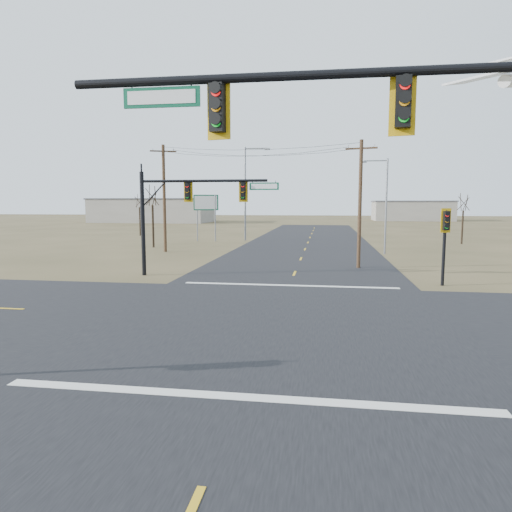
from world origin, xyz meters
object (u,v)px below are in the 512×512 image
Objects in this scene: mast_arm_near at (426,149)px; bare_tree_a at (152,195)px; streetlight_c at (247,188)px; mast_arm_far at (190,201)px; streetlight_a at (384,201)px; pedestal_signal_ne at (446,229)px; utility_pole_near at (360,202)px; highway_sign at (206,208)px; bare_tree_b at (139,201)px; bare_tree_c at (464,202)px; utility_pole_far at (164,197)px.

bare_tree_a is at bearing 129.93° from mast_arm_near.
bare_tree_a is at bearing -117.17° from streetlight_c.
streetlight_a reaches higher than mast_arm_far.
utility_pole_near is at bearing 112.05° from pedestal_signal_ne.
pedestal_signal_ne is 34.70m from highway_sign.
mast_arm_near is at bearing -66.75° from mast_arm_far.
bare_tree_a reaches higher than bare_tree_b.
mast_arm_far is 0.98× the size of utility_pole_near.
pedestal_signal_ne is 31.04m from bare_tree_a.
highway_sign is at bearing 68.05° from bare_tree_a.
mast_arm_near reaches higher than pedestal_signal_ne.
highway_sign is 14.01m from bare_tree_b.
bare_tree_c is at bearing 40.92° from mast_arm_far.
utility_pole_far is (-17.48, 8.53, 0.50)m from utility_pole_near.
highway_sign is at bearing 116.71° from pedestal_signal_ne.
streetlight_c is at bearing 114.86° from mast_arm_near.
mast_arm_near is 32.69m from streetlight_a.
streetlight_c reaches higher than bare_tree_c.
bare_tree_c is at bearing -18.61° from highway_sign.
mast_arm_far is 20.20m from bare_tree_a.
streetlight_a is at bearing -30.77° from streetlight_c.
bare_tree_c is at bearing 62.17° from pedestal_signal_ne.
utility_pole_far is at bearing 134.71° from pedestal_signal_ne.
utility_pole_far is (-21.66, 15.12, 2.01)m from pedestal_signal_ne.
highway_sign is at bearing -32.97° from bare_tree_b.
mast_arm_near is 40.53m from bare_tree_a.
utility_pole_far is at bearing -55.44° from bare_tree_a.
highway_sign is at bearing -178.98° from bare_tree_c.
utility_pole_far is 12.63m from highway_sign.
streetlight_c is at bearing 177.00° from bare_tree_c.
bare_tree_b is (-8.26, 16.20, -0.49)m from bare_tree_a.
utility_pole_near is 23.76m from bare_tree_a.
utility_pole_near is at bearing 99.71° from mast_arm_near.
mast_arm_near is 22.88m from utility_pole_near.
pedestal_signal_ne is at bearing 85.00° from mast_arm_near.
mast_arm_far is at bearing -64.37° from utility_pole_far.
streetlight_a is 1.25× the size of bare_tree_a.
streetlight_c reaches higher than utility_pole_near.
mast_arm_far is 36.02m from bare_tree_c.
bare_tree_b is at bearing 118.59° from utility_pole_far.
streetlight_c is 17.52m from bare_tree_b.
mast_arm_far is at bearing -153.52° from utility_pole_near.
bare_tree_a is 1.11× the size of bare_tree_b.
streetlight_a is (19.58, -11.42, 0.81)m from highway_sign.
pedestal_signal_ne is 33.81m from streetlight_c.
utility_pole_near is (0.36, 22.85, -1.05)m from mast_arm_near.
streetlight_c is 25.12m from bare_tree_c.
streetlight_a reaches higher than bare_tree_b.
streetlight_c is (-11.98, 22.93, 1.74)m from utility_pole_near.
utility_pole_near is at bearing -45.23° from bare_tree_b.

